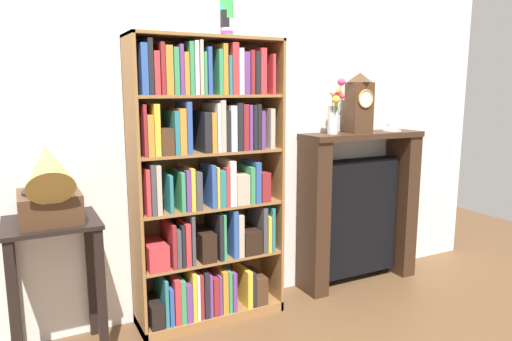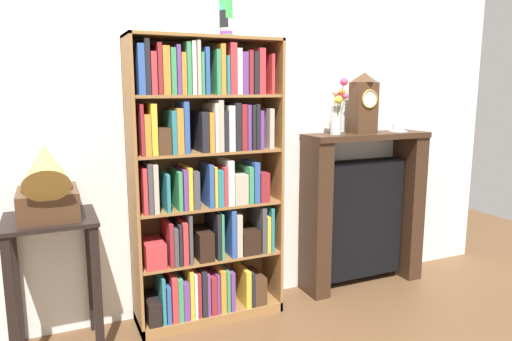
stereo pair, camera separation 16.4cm
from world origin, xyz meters
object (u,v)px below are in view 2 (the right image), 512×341
object	(u,v)px
side_table_left	(53,259)
fireplace_mantel	(362,211)
bookshelf	(205,187)
teacup_with_saucer	(398,128)
mantel_clock	(364,103)
flower_vase	(338,109)
gramophone	(47,185)
cup_stack	(226,16)

from	to	relation	value
side_table_left	fireplace_mantel	distance (m)	2.11
bookshelf	fireplace_mantel	bearing A→B (deg)	2.00
fireplace_mantel	side_table_left	bearing A→B (deg)	-177.23
teacup_with_saucer	mantel_clock	bearing A→B (deg)	-179.62
side_table_left	fireplace_mantel	world-z (taller)	fireplace_mantel
side_table_left	flower_vase	world-z (taller)	flower_vase
mantel_clock	bookshelf	bearing A→B (deg)	-179.08
mantel_clock	flower_vase	xyz separation A→B (m)	(-0.22, -0.01, -0.04)
fireplace_mantel	flower_vase	world-z (taller)	flower_vase
side_table_left	fireplace_mantel	bearing A→B (deg)	2.77
gramophone	mantel_clock	xyz separation A→B (m)	(2.07, 0.13, 0.39)
bookshelf	teacup_with_saucer	bearing A→B (deg)	0.81
teacup_with_saucer	gramophone	bearing A→B (deg)	-176.72
flower_vase	fireplace_mantel	bearing A→B (deg)	7.23
mantel_clock	teacup_with_saucer	xyz separation A→B (m)	(0.32, 0.00, -0.19)
side_table_left	mantel_clock	world-z (taller)	mantel_clock
cup_stack	mantel_clock	bearing A→B (deg)	1.29
cup_stack	fireplace_mantel	size ratio (longest dim) A/B	0.21
mantel_clock	teacup_with_saucer	bearing A→B (deg)	0.38
bookshelf	flower_vase	world-z (taller)	bookshelf
cup_stack	teacup_with_saucer	distance (m)	1.53
cup_stack	gramophone	world-z (taller)	cup_stack
bookshelf	cup_stack	size ratio (longest dim) A/B	7.27
gramophone	mantel_clock	distance (m)	2.11
gramophone	mantel_clock	bearing A→B (deg)	3.73
side_table_left	flower_vase	bearing A→B (deg)	2.13
bookshelf	side_table_left	bearing A→B (deg)	-176.17
bookshelf	fireplace_mantel	distance (m)	1.25
gramophone	cup_stack	bearing A→B (deg)	6.16
flower_vase	teacup_with_saucer	xyz separation A→B (m)	(0.54, 0.01, -0.15)
fireplace_mantel	flower_vase	xyz separation A→B (m)	(-0.26, -0.03, 0.75)
cup_stack	side_table_left	bearing A→B (deg)	-176.94
cup_stack	fireplace_mantel	bearing A→B (deg)	2.50
gramophone	side_table_left	bearing A→B (deg)	90.00
fireplace_mantel	mantel_clock	xyz separation A→B (m)	(-0.04, -0.02, 0.79)
cup_stack	side_table_left	size ratio (longest dim) A/B	0.31
teacup_with_saucer	cup_stack	bearing A→B (deg)	-178.93
gramophone	fireplace_mantel	world-z (taller)	gramophone
flower_vase	gramophone	bearing A→B (deg)	-176.12
bookshelf	mantel_clock	distance (m)	1.28
cup_stack	flower_vase	distance (m)	0.99
cup_stack	gramophone	size ratio (longest dim) A/B	0.50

